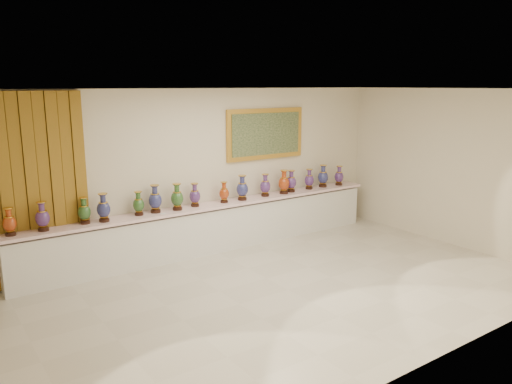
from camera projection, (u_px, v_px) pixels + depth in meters
ground at (288, 290)px, 7.60m from camera, size 8.00×8.00×0.00m
room at (79, 179)px, 7.92m from camera, size 8.00×8.00×8.00m
counter at (213, 228)px, 9.33m from camera, size 7.28×0.48×0.90m
vase_0 at (10, 223)px, 7.26m from camera, size 0.26×0.26×0.42m
vase_1 at (42, 218)px, 7.49m from camera, size 0.22×0.22×0.45m
vase_2 at (84, 212)px, 7.88m from camera, size 0.22×0.22×0.43m
vase_3 at (104, 209)px, 8.00m from camera, size 0.22×0.22×0.47m
vase_4 at (139, 205)px, 8.40m from camera, size 0.22×0.22×0.41m
vase_5 at (155, 200)px, 8.57m from camera, size 0.23×0.23×0.49m
vase_6 at (177, 198)px, 8.74m from camera, size 0.29×0.29×0.48m
vase_7 at (195, 196)px, 9.01m from camera, size 0.22×0.22×0.43m
vase_8 at (224, 193)px, 9.30m from camera, size 0.19×0.19×0.40m
vase_9 at (242, 189)px, 9.50m from camera, size 0.26×0.26×0.48m
vase_10 at (265, 186)px, 9.84m from camera, size 0.22×0.22×0.45m
vase_11 at (284, 183)px, 10.06m from camera, size 0.30×0.30×0.49m
vase_12 at (291, 182)px, 10.23m from camera, size 0.27×0.27×0.45m
vase_13 at (309, 180)px, 10.52m from camera, size 0.22×0.22×0.43m
vase_14 at (323, 177)px, 10.74m from camera, size 0.24×0.24×0.48m
vase_15 at (339, 177)px, 10.93m from camera, size 0.23×0.23×0.43m
label_card at (163, 214)px, 8.53m from camera, size 0.10×0.06×0.00m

